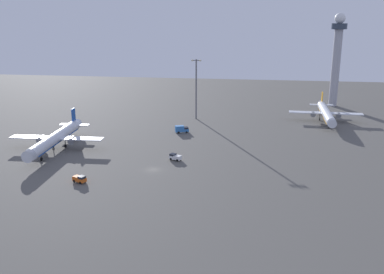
% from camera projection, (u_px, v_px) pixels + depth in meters
% --- Properties ---
extents(ground_plane, '(416.00, 416.00, 0.00)m').
position_uv_depth(ground_plane, '(153.00, 170.00, 140.73)').
color(ground_plane, '#56544F').
extents(control_tower, '(8.00, 8.00, 49.45)m').
position_uv_depth(control_tower, '(337.00, 54.00, 231.41)').
color(control_tower, '#A8A8B2').
rests_on(control_tower, ground).
extents(airplane_terminal_side, '(35.39, 45.50, 11.68)m').
position_uv_depth(airplane_terminal_side, '(56.00, 138.00, 160.76)').
color(airplane_terminal_side, silver).
rests_on(airplane_terminal_side, ground).
extents(airplane_mid_apron, '(33.61, 43.23, 11.10)m').
position_uv_depth(airplane_mid_apron, '(326.00, 113.00, 202.38)').
color(airplane_mid_apron, silver).
rests_on(airplane_mid_apron, ground).
extents(catering_truck, '(6.12, 4.21, 3.05)m').
position_uv_depth(catering_truck, '(182.00, 129.00, 184.27)').
color(catering_truck, '#3372BF').
rests_on(catering_truck, ground).
extents(baggage_tractor, '(4.58, 3.47, 2.25)m').
position_uv_depth(baggage_tractor, '(80.00, 179.00, 129.60)').
color(baggage_tractor, '#D85919').
rests_on(baggage_tractor, ground).
extents(maintenance_van, '(4.58, 3.42, 2.25)m').
position_uv_depth(maintenance_van, '(175.00, 157.00, 149.45)').
color(maintenance_van, white).
rests_on(maintenance_van, ground).
extents(apron_light_west, '(4.80, 0.90, 28.56)m').
position_uv_depth(apron_light_west, '(196.00, 86.00, 204.98)').
color(apron_light_west, slate).
rests_on(apron_light_west, ground).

